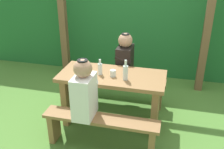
{
  "coord_description": "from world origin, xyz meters",
  "views": [
    {
      "loc": [
        0.74,
        -2.96,
        2.18
      ],
      "look_at": [
        0.0,
        0.0,
        0.74
      ],
      "focal_mm": 41.08,
      "sensor_mm": 36.0,
      "label": 1
    }
  ],
  "objects_px": {
    "drinking_glass": "(113,73)",
    "bottle_right": "(125,72)",
    "bench_near": "(101,126)",
    "bottle_left": "(100,68)",
    "bench_far": "(121,85)",
    "person_white_shirt": "(84,91)",
    "picnic_table": "(112,90)",
    "person_black_coat": "(125,59)"
  },
  "relations": [
    {
      "from": "picnic_table",
      "to": "drinking_glass",
      "type": "height_order",
      "value": "drinking_glass"
    },
    {
      "from": "bench_near",
      "to": "bottle_left",
      "type": "relative_size",
      "value": 6.58
    },
    {
      "from": "picnic_table",
      "to": "bottle_left",
      "type": "relative_size",
      "value": 6.58
    },
    {
      "from": "bench_far",
      "to": "bottle_right",
      "type": "height_order",
      "value": "bottle_right"
    },
    {
      "from": "picnic_table",
      "to": "bench_near",
      "type": "bearing_deg",
      "value": -90.0
    },
    {
      "from": "bottle_left",
      "to": "person_white_shirt",
      "type": "bearing_deg",
      "value": -94.24
    },
    {
      "from": "drinking_glass",
      "to": "bottle_right",
      "type": "distance_m",
      "value": 0.19
    },
    {
      "from": "picnic_table",
      "to": "bottle_right",
      "type": "bearing_deg",
      "value": -28.11
    },
    {
      "from": "drinking_glass",
      "to": "bottle_right",
      "type": "xyz_separation_m",
      "value": [
        0.17,
        -0.05,
        0.06
      ]
    },
    {
      "from": "person_black_coat",
      "to": "person_white_shirt",
      "type": "bearing_deg",
      "value": -102.85
    },
    {
      "from": "person_black_coat",
      "to": "bottle_left",
      "type": "bearing_deg",
      "value": -110.0
    },
    {
      "from": "bench_near",
      "to": "bottle_right",
      "type": "bearing_deg",
      "value": 65.87
    },
    {
      "from": "person_white_shirt",
      "to": "bottle_left",
      "type": "relative_size",
      "value": 3.38
    },
    {
      "from": "person_white_shirt",
      "to": "drinking_glass",
      "type": "distance_m",
      "value": 0.54
    },
    {
      "from": "drinking_glass",
      "to": "person_black_coat",
      "type": "bearing_deg",
      "value": 86.7
    },
    {
      "from": "person_black_coat",
      "to": "bottle_right",
      "type": "relative_size",
      "value": 2.72
    },
    {
      "from": "person_white_shirt",
      "to": "person_black_coat",
      "type": "height_order",
      "value": "same"
    },
    {
      "from": "bench_near",
      "to": "drinking_glass",
      "type": "xyz_separation_m",
      "value": [
        0.03,
        0.5,
        0.48
      ]
    },
    {
      "from": "drinking_glass",
      "to": "bottle_right",
      "type": "height_order",
      "value": "bottle_right"
    },
    {
      "from": "bench_near",
      "to": "bottle_left",
      "type": "xyz_separation_m",
      "value": [
        -0.15,
        0.52,
        0.52
      ]
    },
    {
      "from": "person_black_coat",
      "to": "drinking_glass",
      "type": "relative_size",
      "value": 8.13
    },
    {
      "from": "picnic_table",
      "to": "person_white_shirt",
      "type": "relative_size",
      "value": 1.95
    },
    {
      "from": "bench_far",
      "to": "person_white_shirt",
      "type": "distance_m",
      "value": 1.21
    },
    {
      "from": "bottle_right",
      "to": "person_black_coat",
      "type": "bearing_deg",
      "value": 101.98
    },
    {
      "from": "bench_far",
      "to": "person_black_coat",
      "type": "xyz_separation_m",
      "value": [
        0.06,
        -0.0,
        0.45
      ]
    },
    {
      "from": "picnic_table",
      "to": "person_black_coat",
      "type": "xyz_separation_m",
      "value": [
        0.06,
        0.55,
        0.26
      ]
    },
    {
      "from": "bench_near",
      "to": "bottle_left",
      "type": "height_order",
      "value": "bottle_left"
    },
    {
      "from": "picnic_table",
      "to": "bench_far",
      "type": "relative_size",
      "value": 1.0
    },
    {
      "from": "person_white_shirt",
      "to": "bottle_left",
      "type": "distance_m",
      "value": 0.52
    },
    {
      "from": "picnic_table",
      "to": "bench_far",
      "type": "bearing_deg",
      "value": 90.0
    },
    {
      "from": "picnic_table",
      "to": "drinking_glass",
      "type": "distance_m",
      "value": 0.29
    },
    {
      "from": "bench_near",
      "to": "bottle_right",
      "type": "xyz_separation_m",
      "value": [
        0.2,
        0.45,
        0.54
      ]
    },
    {
      "from": "drinking_glass",
      "to": "bottle_right",
      "type": "relative_size",
      "value": 0.34
    },
    {
      "from": "drinking_glass",
      "to": "bottle_left",
      "type": "relative_size",
      "value": 0.42
    },
    {
      "from": "drinking_glass",
      "to": "bottle_left",
      "type": "distance_m",
      "value": 0.18
    },
    {
      "from": "person_white_shirt",
      "to": "bottle_right",
      "type": "xyz_separation_m",
      "value": [
        0.39,
        0.44,
        0.09
      ]
    },
    {
      "from": "person_white_shirt",
      "to": "bottle_left",
      "type": "height_order",
      "value": "person_white_shirt"
    },
    {
      "from": "bench_far",
      "to": "bench_near",
      "type": "bearing_deg",
      "value": -90.0
    },
    {
      "from": "drinking_glass",
      "to": "bench_far",
      "type": "bearing_deg",
      "value": 92.43
    },
    {
      "from": "bench_far",
      "to": "person_white_shirt",
      "type": "height_order",
      "value": "person_white_shirt"
    },
    {
      "from": "picnic_table",
      "to": "bench_far",
      "type": "distance_m",
      "value": 0.59
    },
    {
      "from": "drinking_glass",
      "to": "bottle_left",
      "type": "bearing_deg",
      "value": 173.72
    }
  ]
}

